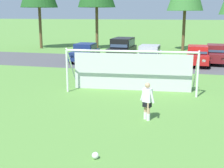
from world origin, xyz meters
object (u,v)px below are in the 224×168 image
(soccer_goal, at_px, (132,69))
(parked_car_slot_center, at_px, (197,56))
(soccer_ball, at_px, (95,155))
(parked_car_slot_far_left, at_px, (85,53))
(parked_car_slot_left, at_px, (122,49))
(parked_car_slot_center_left, at_px, (149,55))
(player_striker_near, at_px, (147,101))
(parked_car_slot_center_right, at_px, (216,54))

(soccer_goal, height_order, parked_car_slot_center, soccer_goal)
(soccer_ball, height_order, parked_car_slot_far_left, parked_car_slot_far_left)
(parked_car_slot_far_left, distance_m, parked_car_slot_left, 3.64)
(parked_car_slot_center, bearing_deg, soccer_goal, -110.80)
(soccer_goal, xyz_separation_m, parked_car_slot_center, (3.92, 10.31, -0.42))
(parked_car_slot_center_left, bearing_deg, parked_car_slot_center, 8.62)
(parked_car_slot_left, bearing_deg, soccer_goal, -75.19)
(player_striker_near, distance_m, parked_car_slot_center, 15.28)
(soccer_ball, xyz_separation_m, parked_car_slot_center_right, (5.10, 20.55, 0.77))
(parked_car_slot_center, bearing_deg, parked_car_slot_center_left, -171.38)
(parked_car_slot_center_left, relative_size, parked_car_slot_center_right, 0.98)
(parked_car_slot_left, relative_size, parked_car_slot_center_right, 1.08)
(soccer_goal, relative_size, parked_car_slot_center_left, 1.79)
(parked_car_slot_center_left, distance_m, parked_car_slot_center_right, 6.16)
(parked_car_slot_left, bearing_deg, parked_car_slot_far_left, -152.69)
(soccer_ball, bearing_deg, parked_car_slot_center_right, 76.06)
(parked_car_slot_center_left, xyz_separation_m, parked_car_slot_center_right, (5.81, 2.05, 0.00))
(soccer_ball, relative_size, parked_car_slot_center, 0.05)
(parked_car_slot_left, relative_size, parked_car_slot_center_left, 1.10)
(soccer_ball, bearing_deg, parked_car_slot_center, 79.84)
(parked_car_slot_center, distance_m, parked_car_slot_center_right, 2.20)
(soccer_ball, relative_size, parked_car_slot_center_left, 0.05)
(soccer_ball, bearing_deg, soccer_goal, 93.20)
(soccer_goal, relative_size, parked_car_slot_center_right, 1.76)
(soccer_ball, xyz_separation_m, parked_car_slot_center, (3.43, 19.13, 0.77))
(player_striker_near, bearing_deg, parked_car_slot_center, 81.17)
(parked_car_slot_far_left, bearing_deg, soccer_ball, -70.09)
(parked_car_slot_center_left, relative_size, parked_car_slot_center, 1.00)
(player_striker_near, relative_size, parked_car_slot_center_right, 0.38)
(parked_car_slot_left, bearing_deg, soccer_ball, -80.12)
(parked_car_slot_far_left, height_order, parked_car_slot_center_left, same)
(soccer_goal, height_order, parked_car_slot_center_left, soccer_goal)
(parked_car_slot_center_left, bearing_deg, soccer_ball, -87.81)
(soccer_ball, height_order, parked_car_slot_center_left, parked_car_slot_center_left)
(soccer_goal, bearing_deg, parked_car_slot_center_right, 64.53)
(soccer_ball, bearing_deg, parked_car_slot_center_left, 92.19)
(player_striker_near, bearing_deg, parked_car_slot_left, 105.82)
(parked_car_slot_far_left, xyz_separation_m, parked_car_slot_center, (10.20, 0.42, 0.00))
(player_striker_near, distance_m, parked_car_slot_center_left, 14.58)
(soccer_goal, xyz_separation_m, parked_car_slot_left, (-3.05, 11.56, -0.18))
(parked_car_slot_center_left, bearing_deg, parked_car_slot_center_right, 19.46)
(parked_car_slot_far_left, distance_m, parked_car_slot_center_left, 6.07)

